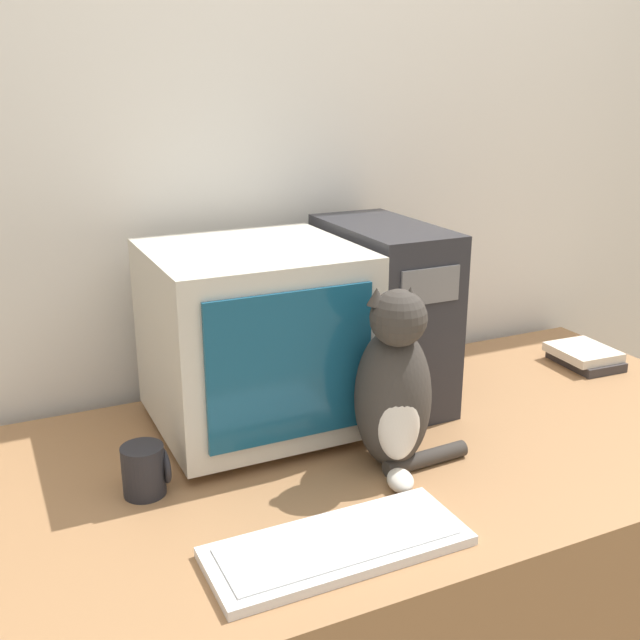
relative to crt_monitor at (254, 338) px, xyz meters
name	(u,v)px	position (x,y,z in m)	size (l,w,h in m)	color
wall_back	(305,193)	(0.27, 0.32, 0.26)	(7.00, 0.05, 2.50)	silver
desk	(397,586)	(0.27, -0.20, -0.60)	(1.75, 0.92, 0.77)	#9E7047
crt_monitor	(254,338)	(0.00, 0.00, 0.00)	(0.44, 0.43, 0.42)	beige
computer_tower	(382,313)	(0.35, 0.03, 0.00)	(0.21, 0.41, 0.44)	#28282D
keyboard	(338,546)	(-0.04, -0.50, -0.21)	(0.45, 0.18, 0.02)	silver
cat	(395,391)	(0.19, -0.29, -0.05)	(0.26, 0.25, 0.39)	#38332D
book_stack	(584,356)	(0.97, -0.02, -0.19)	(0.16, 0.19, 0.05)	#383333
pen	(292,535)	(-0.10, -0.43, -0.21)	(0.15, 0.07, 0.01)	black
mug	(145,470)	(-0.30, -0.18, -0.17)	(0.09, 0.08, 0.10)	#232328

